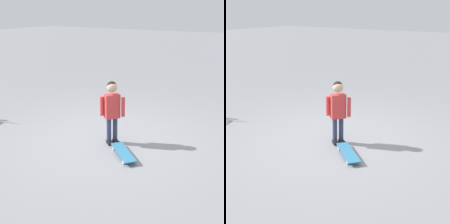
% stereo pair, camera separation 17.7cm
% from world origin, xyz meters
% --- Properties ---
extents(ground_plane, '(50.00, 50.00, 0.00)m').
position_xyz_m(ground_plane, '(0.00, 0.00, 0.00)').
color(ground_plane, gray).
extents(child_person, '(0.38, 0.28, 1.06)m').
position_xyz_m(child_person, '(-0.09, 0.05, 0.66)').
color(child_person, '#2D3351').
rests_on(child_person, ground).
extents(skateboard, '(0.65, 0.59, 0.07)m').
position_xyz_m(skateboard, '(-0.49, 0.37, 0.06)').
color(skateboard, teal).
rests_on(skateboard, ground).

